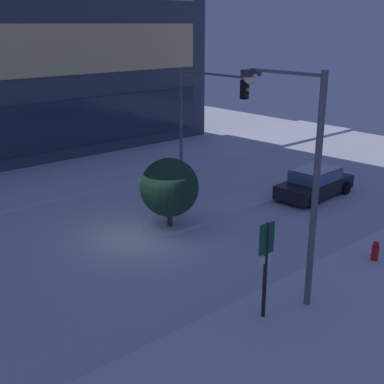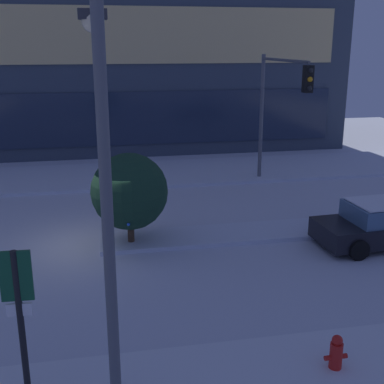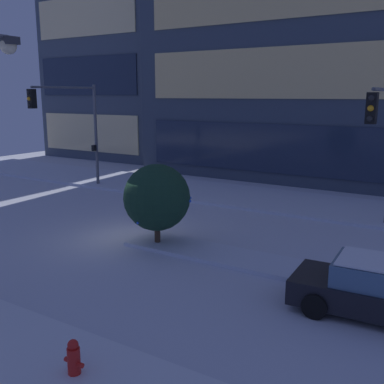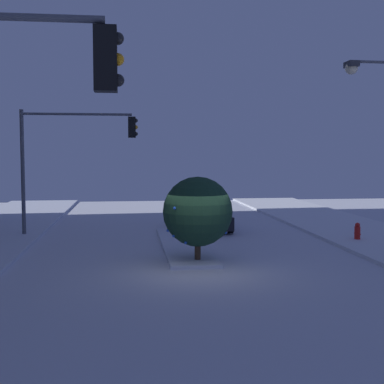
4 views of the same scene
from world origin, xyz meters
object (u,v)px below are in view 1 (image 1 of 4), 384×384
object	(u,v)px
parking_info_sign	(266,259)
decorated_tree_median	(169,187)
fire_hydrant	(375,253)
traffic_light_corner_far_right	(206,102)
street_lamp_arched	(294,154)
car_near	(315,183)

from	to	relation	value
parking_info_sign	decorated_tree_median	size ratio (longest dim) A/B	1.00
fire_hydrant	parking_info_sign	size ratio (longest dim) A/B	0.28
fire_hydrant	parking_info_sign	distance (m)	6.20
fire_hydrant	traffic_light_corner_far_right	bearing A→B (deg)	75.14
traffic_light_corner_far_right	parking_info_sign	xyz separation A→B (m)	(-9.38, -12.59, -2.25)
traffic_light_corner_far_right	street_lamp_arched	distance (m)	14.48
traffic_light_corner_far_right	decorated_tree_median	bearing A→B (deg)	-53.28
car_near	decorated_tree_median	distance (m)	8.50
car_near	fire_hydrant	xyz separation A→B (m)	(-4.76, -6.10, -0.29)
street_lamp_arched	parking_info_sign	world-z (taller)	street_lamp_arched
decorated_tree_median	parking_info_sign	bearing A→B (deg)	-108.39
fire_hydrant	car_near	bearing A→B (deg)	52.03
car_near	traffic_light_corner_far_right	distance (m)	7.69
car_near	parking_info_sign	xyz separation A→B (m)	(-10.75, -5.90, 1.29)
street_lamp_arched	fire_hydrant	distance (m)	6.23
car_near	street_lamp_arched	size ratio (longest dim) A/B	0.65
decorated_tree_median	traffic_light_corner_far_right	bearing A→B (deg)	36.72
street_lamp_arched	parking_info_sign	size ratio (longest dim) A/B	2.33
traffic_light_corner_far_right	decorated_tree_median	size ratio (longest dim) A/B	1.92
fire_hydrant	decorated_tree_median	bearing A→B (deg)	114.75
car_near	decorated_tree_median	world-z (taller)	decorated_tree_median
street_lamp_arched	car_near	bearing A→B (deg)	-60.00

